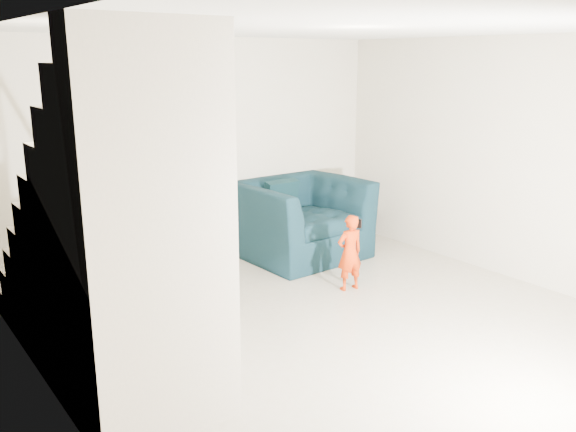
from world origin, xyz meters
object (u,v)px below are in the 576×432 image
object	(u,v)px
side_table	(362,217)
staircase	(111,263)
armchair	(301,219)
toddler	(350,253)

from	to	relation	value
side_table	staircase	distance (m)	4.64
armchair	staircase	bearing A→B (deg)	-154.95
toddler	staircase	xyz separation A→B (m)	(-2.73, -0.32, 0.53)
armchair	toddler	xyz separation A→B (m)	(-0.29, -1.24, -0.06)
armchair	toddler	size ratio (longest dim) A/B	1.77
toddler	staircase	distance (m)	2.80
side_table	staircase	bearing A→B (deg)	-157.61
armchair	side_table	size ratio (longest dim) A/B	3.52
toddler	side_table	world-z (taller)	toddler
toddler	side_table	distance (m)	2.09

